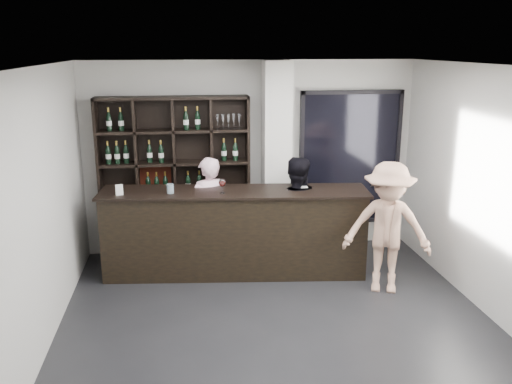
{
  "coord_description": "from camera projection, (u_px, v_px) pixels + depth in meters",
  "views": [
    {
      "loc": [
        -1.01,
        -5.3,
        3.11
      ],
      "look_at": [
        -0.14,
        1.1,
        1.35
      ],
      "focal_mm": 38.0,
      "sensor_mm": 36.0,
      "label": 1
    }
  ],
  "objects": [
    {
      "name": "floor",
      "position": [
        282.0,
        335.0,
        6.02
      ],
      "size": [
        5.0,
        5.5,
        0.01
      ],
      "primitive_type": "cube",
      "color": "black",
      "rests_on": "ground"
    },
    {
      "name": "taster_pink",
      "position": [
        209.0,
        212.0,
        7.71
      ],
      "size": [
        0.69,
        0.58,
        1.6
      ],
      "primitive_type": "imported",
      "rotation": [
        0.0,
        0.0,
        3.53
      ],
      "color": "#F9C8D8",
      "rests_on": "floor"
    },
    {
      "name": "glass_panel",
      "position": [
        350.0,
        158.0,
        8.42
      ],
      "size": [
        1.6,
        0.08,
        2.1
      ],
      "color": "black",
      "rests_on": "floor"
    },
    {
      "name": "wine_shelf",
      "position": [
        175.0,
        178.0,
        8.01
      ],
      "size": [
        2.2,
        0.35,
        2.4
      ],
      "primitive_type": null,
      "color": "black",
      "rests_on": "floor"
    },
    {
      "name": "tasting_counter",
      "position": [
        235.0,
        232.0,
        7.49
      ],
      "size": [
        3.64,
        0.75,
        1.2
      ],
      "rotation": [
        0.0,
        0.0,
        -0.1
      ],
      "color": "black",
      "rests_on": "floor"
    },
    {
      "name": "wine_glass",
      "position": [
        222.0,
        185.0,
        7.17
      ],
      "size": [
        0.1,
        0.1,
        0.22
      ],
      "primitive_type": null,
      "rotation": [
        0.0,
        0.0,
        -0.04
      ],
      "color": "white",
      "rests_on": "tasting_counter"
    },
    {
      "name": "napkin_stack",
      "position": [
        303.0,
        187.0,
        7.48
      ],
      "size": [
        0.11,
        0.11,
        0.02
      ],
      "primitive_type": "cube",
      "rotation": [
        0.0,
        0.0,
        0.0
      ],
      "color": "white",
      "rests_on": "tasting_counter"
    },
    {
      "name": "card_stand",
      "position": [
        119.0,
        190.0,
        7.1
      ],
      "size": [
        0.1,
        0.07,
        0.14
      ],
      "primitive_type": "cube",
      "rotation": [
        0.0,
        0.0,
        0.25
      ],
      "color": "white",
      "rests_on": "tasting_counter"
    },
    {
      "name": "spit_cup",
      "position": [
        170.0,
        189.0,
        7.19
      ],
      "size": [
        0.12,
        0.12,
        0.13
      ],
      "primitive_type": "cylinder",
      "rotation": [
        0.0,
        0.0,
        0.42
      ],
      "color": "silver",
      "rests_on": "tasting_counter"
    },
    {
      "name": "customer",
      "position": [
        387.0,
        228.0,
        6.89
      ],
      "size": [
        1.26,
        0.98,
        1.71
      ],
      "primitive_type": "imported",
      "rotation": [
        0.0,
        0.0,
        -0.35
      ],
      "color": "tan",
      "rests_on": "floor"
    },
    {
      "name": "structural_column",
      "position": [
        276.0,
        160.0,
        8.04
      ],
      "size": [
        0.4,
        0.4,
        2.9
      ],
      "primitive_type": "cube",
      "color": "silver",
      "rests_on": "floor"
    },
    {
      "name": "taster_black",
      "position": [
        295.0,
        213.0,
        7.64
      ],
      "size": [
        0.88,
        0.73,
        1.62
      ],
      "primitive_type": "imported",
      "rotation": [
        0.0,
        0.0,
        2.98
      ],
      "color": "black",
      "rests_on": "floor"
    }
  ]
}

